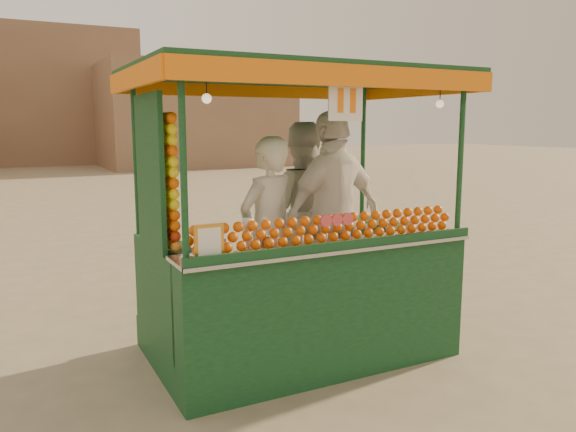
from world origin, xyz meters
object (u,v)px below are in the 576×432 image
juice_cart (295,267)px  vendor_middle (300,212)px  vendor_right (334,215)px  vendor_left (268,234)px

juice_cart → vendor_middle: juice_cart is taller
vendor_middle → vendor_right: bearing=119.5°
juice_cart → vendor_right: juice_cart is taller
vendor_right → vendor_middle: bearing=-101.4°
juice_cart → vendor_left: 0.38m
vendor_left → vendor_middle: vendor_middle is taller
juice_cart → vendor_middle: 0.88m
vendor_left → vendor_middle: (0.64, 0.60, 0.06)m
vendor_right → juice_cart: bearing=-2.0°
vendor_middle → vendor_right: 0.59m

